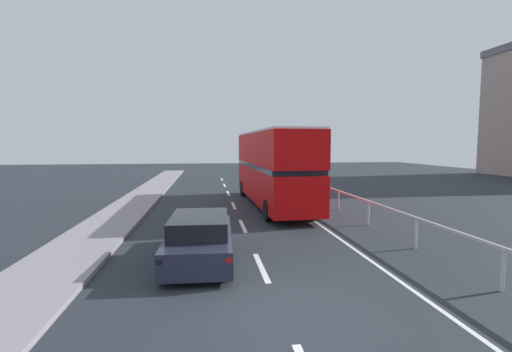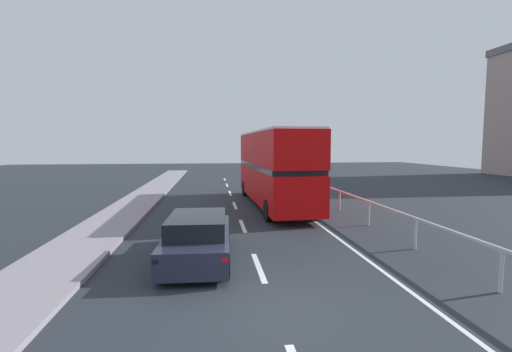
{
  "view_description": "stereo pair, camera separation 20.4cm",
  "coord_description": "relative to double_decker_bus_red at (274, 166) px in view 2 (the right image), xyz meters",
  "views": [
    {
      "loc": [
        -1.5,
        -6.94,
        3.47
      ],
      "look_at": [
        0.58,
        7.88,
        2.14
      ],
      "focal_mm": 24.72,
      "sensor_mm": 36.0,
      "label": 1
    },
    {
      "loc": [
        -1.3,
        -6.97,
        3.47
      ],
      "look_at": [
        0.58,
        7.88,
        2.14
      ],
      "focal_mm": 24.72,
      "sensor_mm": 36.0,
      "label": 2
    }
  ],
  "objects": [
    {
      "name": "ground_plane",
      "position": [
        -2.2,
        -12.7,
        -2.32
      ],
      "size": [
        73.74,
        120.0,
        0.1
      ],
      "primitive_type": "cube",
      "color": "#242930"
    },
    {
      "name": "lane_paint_markings",
      "position": [
        -0.15,
        -4.14,
        -2.26
      ],
      "size": [
        3.48,
        46.0,
        0.01
      ],
      "color": "silver",
      "rests_on": "ground"
    },
    {
      "name": "bridge_side_railing",
      "position": [
        3.21,
        -3.7,
        -1.39
      ],
      "size": [
        0.1,
        42.0,
        1.07
      ],
      "color": "#B7B9B8",
      "rests_on": "ground"
    },
    {
      "name": "double_decker_bus_red",
      "position": [
        0.0,
        0.0,
        0.0
      ],
      "size": [
        2.82,
        11.34,
        4.23
      ],
      "rotation": [
        0.0,
        0.0,
        0.03
      ],
      "color": "red",
      "rests_on": "ground"
    },
    {
      "name": "hatchback_car_near",
      "position": [
        -3.92,
        -9.16,
        -1.59
      ],
      "size": [
        2.05,
        4.63,
        1.4
      ],
      "rotation": [
        0.0,
        0.0,
        -0.04
      ],
      "color": "#222436",
      "rests_on": "ground"
    }
  ]
}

